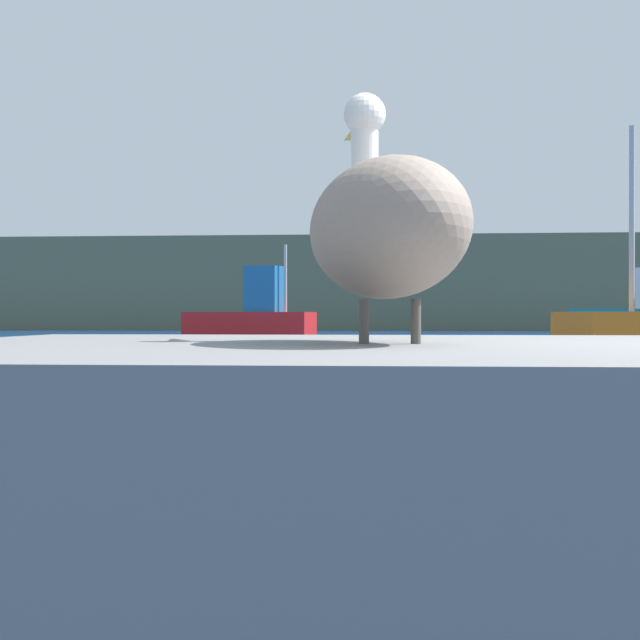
{
  "coord_description": "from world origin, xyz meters",
  "views": [
    {
      "loc": [
        -1.41,
        -3.18,
        0.96
      ],
      "look_at": [
        -3.79,
        22.79,
        0.84
      ],
      "focal_mm": 58.03,
      "sensor_mm": 36.0,
      "label": 1
    }
  ],
  "objects": [
    {
      "name": "pier_dock",
      "position": [
        -1.5,
        -0.12,
        0.44
      ],
      "size": [
        3.0,
        2.72,
        0.88
      ],
      "primitive_type": "cube",
      "color": "slate",
      "rests_on": "ground"
    },
    {
      "name": "hillside_backdrop",
      "position": [
        0.0,
        70.57,
        3.04
      ],
      "size": [
        140.0,
        17.51,
        6.08
      ],
      "primitive_type": "cube",
      "color": "#5B664C",
      "rests_on": "ground"
    },
    {
      "name": "pelican",
      "position": [
        -1.5,
        -0.11,
        1.23
      ],
      "size": [
        0.66,
        1.34,
        0.82
      ],
      "rotation": [
        0.0,
        0.0,
        1.8
      ],
      "color": "gray",
      "rests_on": "pier_dock"
    },
    {
      "name": "fishing_boat_red",
      "position": [
        -7.7,
        36.55,
        0.89
      ],
      "size": [
        5.34,
        2.63,
        3.68
      ],
      "rotation": [
        0.0,
        0.0,
        -0.26
      ],
      "color": "red",
      "rests_on": "ground"
    }
  ]
}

